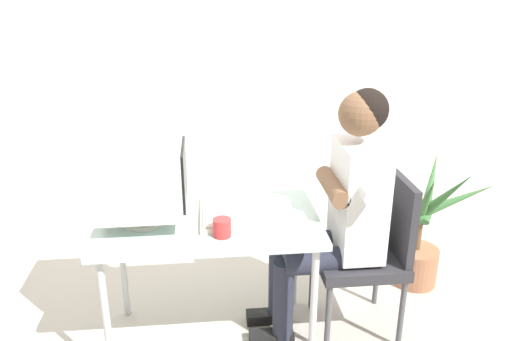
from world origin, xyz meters
TOP-DOWN VIEW (x-y plane):
  - ground_plane at (0.00, 0.00)m, footprint 12.00×12.00m
  - wall_back at (0.30, 1.40)m, footprint 8.00×0.10m
  - desk at (0.00, 0.00)m, footprint 1.10×0.65m
  - crt_monitor at (-0.31, -0.01)m, footprint 0.42×0.39m
  - keyboard at (0.05, 0.03)m, footprint 0.17×0.41m
  - office_chair at (0.86, 0.02)m, footprint 0.45×0.45m
  - person_seated at (0.68, 0.02)m, footprint 0.69×0.56m
  - potted_plant at (1.32, 0.42)m, footprint 0.85×0.72m
  - desk_mug at (0.06, -0.18)m, footprint 0.08×0.10m

SIDE VIEW (x-z plane):
  - ground_plane at x=0.00m, z-range 0.00..0.00m
  - potted_plant at x=1.32m, z-range -0.07..0.81m
  - office_chair at x=0.86m, z-range 0.06..0.95m
  - desk at x=0.00m, z-range 0.30..1.02m
  - keyboard at x=0.05m, z-range 0.72..0.75m
  - person_seated at x=0.68m, z-range 0.07..1.43m
  - desk_mug at x=0.06m, z-range 0.72..0.81m
  - crt_monitor at x=-0.31m, z-range 0.76..1.18m
  - wall_back at x=0.30m, z-range 0.00..3.00m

